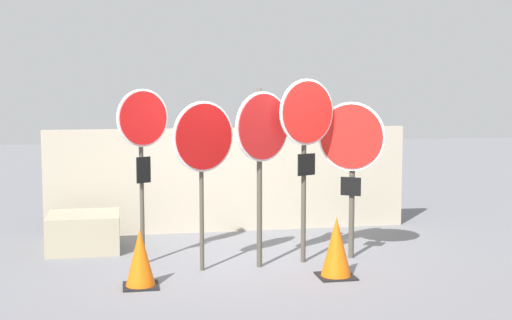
% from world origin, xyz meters
% --- Properties ---
extents(ground_plane, '(40.00, 40.00, 0.00)m').
position_xyz_m(ground_plane, '(0.00, 0.00, 0.00)').
color(ground_plane, slate).
extents(fence_back, '(5.81, 0.12, 1.67)m').
position_xyz_m(fence_back, '(0.00, 2.09, 0.83)').
color(fence_back, '#A89E89').
rests_on(fence_back, ground).
extents(stop_sign_0, '(0.67, 0.39, 2.30)m').
position_xyz_m(stop_sign_0, '(-1.43, 0.14, 1.71)').
color(stop_sign_0, '#474238').
rests_on(stop_sign_0, ground).
extents(stop_sign_1, '(0.80, 0.43, 2.15)m').
position_xyz_m(stop_sign_1, '(-0.70, -0.33, 1.61)').
color(stop_sign_1, '#474238').
rests_on(stop_sign_1, ground).
extents(stop_sign_2, '(0.77, 0.49, 2.31)m').
position_xyz_m(stop_sign_2, '(0.06, -0.29, 1.67)').
color(stop_sign_2, '#474238').
rests_on(stop_sign_2, ground).
extents(stop_sign_3, '(0.80, 0.37, 2.43)m').
position_xyz_m(stop_sign_3, '(0.67, -0.15, 1.78)').
color(stop_sign_3, '#474238').
rests_on(stop_sign_3, ground).
extents(stop_sign_4, '(0.78, 0.53, 2.13)m').
position_xyz_m(stop_sign_4, '(1.33, -0.04, 1.50)').
color(stop_sign_4, '#474238').
rests_on(stop_sign_4, ground).
extents(traffic_cone_0, '(0.41, 0.41, 0.70)m').
position_xyz_m(traffic_cone_0, '(-1.51, -0.90, 0.34)').
color(traffic_cone_0, black).
rests_on(traffic_cone_0, ground).
extents(traffic_cone_1, '(0.45, 0.45, 0.75)m').
position_xyz_m(traffic_cone_1, '(0.86, -0.91, 0.37)').
color(traffic_cone_1, black).
rests_on(traffic_cone_1, ground).
extents(storage_crate, '(1.00, 0.92, 0.53)m').
position_xyz_m(storage_crate, '(-2.26, 1.12, 0.26)').
color(storage_crate, '#9E937A').
rests_on(storage_crate, ground).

